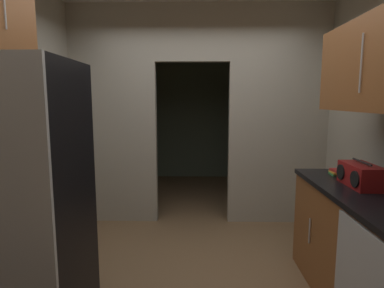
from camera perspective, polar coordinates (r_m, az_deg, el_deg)
ground at (r=3.05m, az=1.09°, el=-23.85°), size 20.00×20.00×0.00m
kitchen_partition at (r=4.11m, az=1.49°, el=6.27°), size 3.28×0.12×2.78m
adjoining_room_shell at (r=5.86m, az=1.19°, el=5.82°), size 3.28×2.55×2.78m
refrigerator at (r=2.49m, az=-28.41°, el=-8.72°), size 0.79×0.78×1.87m
lower_cabinet_run at (r=2.83m, az=29.56°, el=-16.81°), size 0.69×1.66×0.94m
boombox at (r=2.81m, az=27.93°, el=-4.98°), size 0.21×0.39×0.20m
book_stack at (r=3.15m, az=24.74°, el=-4.61°), size 0.14×0.15×0.05m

